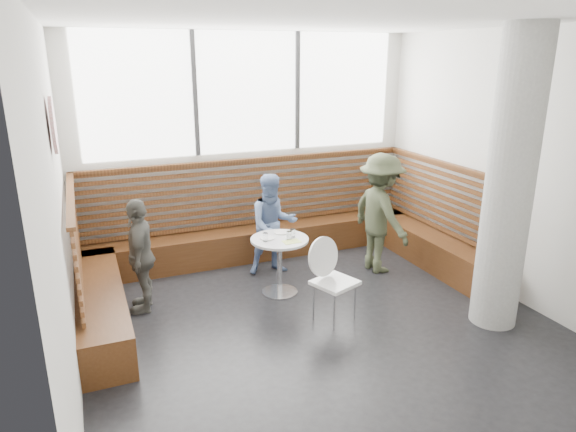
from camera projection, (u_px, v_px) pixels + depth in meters
name	position (u px, v px, depth m)	size (l,w,h in m)	color
room	(325.00, 187.00, 5.22)	(5.00, 5.00, 3.20)	silver
booth	(267.00, 241.00, 7.14)	(5.00, 2.50, 1.44)	#422410
concrete_column	(510.00, 184.00, 5.36)	(0.50, 0.50, 3.20)	gray
wall_art	(53.00, 125.00, 4.46)	(0.50, 0.50, 0.03)	white
cafe_table	(280.00, 254.00, 6.35)	(0.72, 0.72, 0.74)	silver
cafe_chair	(332.00, 273.00, 5.74)	(0.45, 0.45, 0.95)	white
adult_man	(380.00, 213.00, 6.97)	(1.06, 0.61, 1.65)	#3E452E
child_back	(273.00, 225.00, 6.93)	(0.67, 0.53, 1.39)	#627AA9
child_left	(141.00, 255.00, 5.91)	(0.79, 0.33, 1.35)	#53524B
plate_near	(267.00, 238.00, 6.27)	(0.18, 0.18, 0.01)	white
plate_far	(282.00, 232.00, 6.48)	(0.20, 0.20, 0.01)	white
glass_left	(265.00, 237.00, 6.18)	(0.07, 0.07, 0.10)	white
glass_mid	(289.00, 235.00, 6.24)	(0.07, 0.07, 0.10)	white
glass_right	(293.00, 233.00, 6.33)	(0.06, 0.06, 0.10)	white
menu_card	(292.00, 242.00, 6.17)	(0.21, 0.15, 0.00)	#A5C64C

